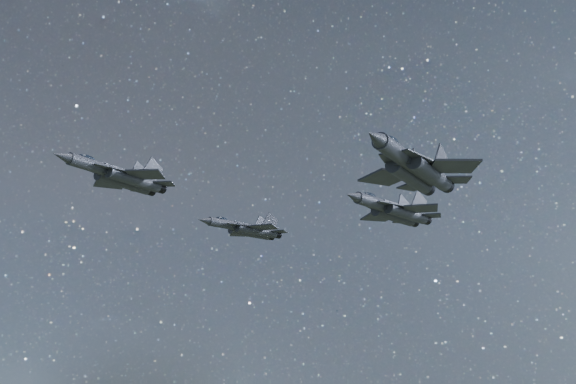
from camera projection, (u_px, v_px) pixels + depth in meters
jet_lead at (120, 176)px, 78.06m from camera, size 15.98×10.79×4.03m
jet_left at (247, 229)px, 102.25m from camera, size 15.10×10.73×3.84m
jet_right at (414, 168)px, 71.79m from camera, size 19.95×13.26×5.07m
jet_slot at (394, 211)px, 93.67m from camera, size 18.58×12.89×4.67m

